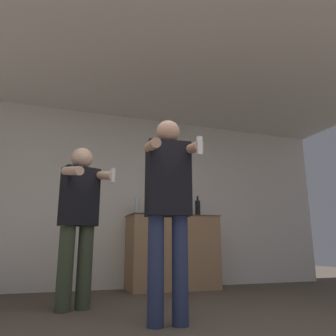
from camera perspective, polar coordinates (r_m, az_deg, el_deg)
name	(u,v)px	position (r m, az deg, el deg)	size (l,w,h in m)	color
wall_back	(115,198)	(4.90, -9.15, -5.14)	(7.00, 0.06, 2.55)	silver
ceiling_slab	(143,67)	(3.92, -4.38, 17.21)	(7.00, 3.47, 0.05)	silver
counter	(172,252)	(4.74, 0.78, -14.40)	(1.27, 0.59, 1.01)	#997551
bottle_brown_liquor	(162,209)	(4.76, -1.03, -7.08)	(0.08, 0.08, 0.27)	black
bottle_short_whiskey	(198,208)	(4.96, 5.19, -6.99)	(0.08, 0.08, 0.31)	black
bottle_red_label	(154,206)	(4.73, -2.39, -6.61)	(0.09, 0.09, 0.35)	silver
bottle_green_wine	(137,206)	(4.66, -5.44, -6.63)	(0.07, 0.07, 0.31)	silver
person_woman_foreground	(168,200)	(2.63, 0.05, -5.63)	(0.44, 0.47, 1.61)	navy
person_man_side	(79,216)	(3.35, -15.27, -8.09)	(0.51, 0.57, 1.56)	#38422D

